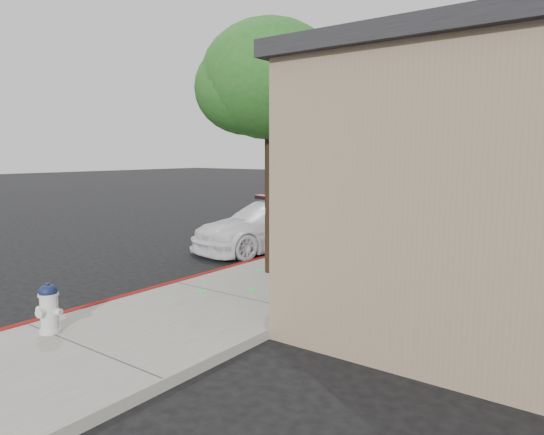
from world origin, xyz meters
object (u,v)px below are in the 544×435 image
(fire_hydrant, at_px, (49,308))
(street_tree_near, at_px, (270,85))
(street_tree_mid, at_px, (374,89))
(police_car, at_px, (271,224))
(street_tree_far, at_px, (444,99))

(fire_hydrant, height_order, street_tree_near, street_tree_near)
(street_tree_near, bearing_deg, street_tree_mid, 87.70)
(street_tree_mid, bearing_deg, fire_hydrant, -93.48)
(street_tree_near, distance_m, street_tree_mid, 4.57)
(police_car, bearing_deg, fire_hydrant, -63.34)
(fire_hydrant, relative_size, street_tree_near, 0.14)
(street_tree_far, bearing_deg, police_car, -99.44)
(police_car, height_order, street_tree_near, street_tree_near)
(street_tree_near, bearing_deg, fire_hydrant, -94.59)
(police_car, xyz_separation_m, fire_hydrant, (1.64, -7.52, -0.19))
(police_car, relative_size, fire_hydrant, 7.06)
(street_tree_near, relative_size, street_tree_mid, 0.92)
(street_tree_near, distance_m, street_tree_far, 12.55)
(police_car, height_order, street_tree_mid, street_tree_mid)
(street_tree_near, height_order, street_tree_far, street_tree_far)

